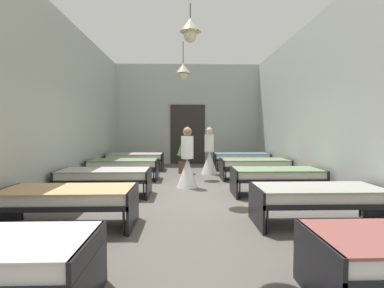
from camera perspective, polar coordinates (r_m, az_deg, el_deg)
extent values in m
cube|color=#59544C|center=(6.21, -0.11, -10.74)|extent=(6.38, 11.72, 0.10)
cube|color=#B2B7AD|center=(11.70, -0.87, 5.96)|extent=(6.18, 0.20, 4.03)
cube|color=#B2B7AD|center=(6.68, -26.96, 7.75)|extent=(0.20, 11.12, 4.03)
cube|color=#B2B7AD|center=(6.82, 26.11, 7.66)|extent=(0.20, 11.12, 4.03)
cube|color=#2D2823|center=(11.57, -0.86, 1.96)|extent=(1.40, 0.06, 2.40)
cylinder|color=brown|center=(6.50, -0.34, 25.23)|extent=(0.02, 0.02, 0.29)
cone|color=beige|center=(6.40, -0.34, 22.78)|extent=(0.44, 0.44, 0.28)
sphere|color=beige|center=(6.33, -0.34, 20.90)|extent=(0.28, 0.28, 0.28)
cylinder|color=brown|center=(8.91, -1.79, 17.89)|extent=(0.02, 0.02, 0.64)
cone|color=beige|center=(8.80, -1.78, 14.91)|extent=(0.44, 0.44, 0.28)
sphere|color=beige|center=(8.76, -1.78, 13.50)|extent=(0.28, 0.28, 0.28)
cylinder|color=black|center=(2.99, -18.53, -22.15)|extent=(0.03, 0.03, 0.34)
cube|color=black|center=(2.61, -19.70, -23.21)|extent=(0.04, 0.84, 0.57)
cylinder|color=black|center=(3.09, 21.54, -21.29)|extent=(0.03, 0.03, 0.34)
cube|color=black|center=(2.72, 23.56, -22.13)|extent=(0.04, 0.84, 0.57)
cylinder|color=black|center=(5.31, -30.90, -11.14)|extent=(0.03, 0.03, 0.34)
cylinder|color=black|center=(4.05, -13.52, -15.19)|extent=(0.03, 0.03, 0.34)
cylinder|color=black|center=(4.73, -11.69, -12.49)|extent=(0.03, 0.03, 0.34)
cube|color=black|center=(4.58, -23.51, -10.56)|extent=(1.90, 0.84, 0.07)
cube|color=black|center=(5.01, -33.59, -10.68)|extent=(0.04, 0.84, 0.57)
cube|color=black|center=(4.35, -11.75, -12.29)|extent=(0.04, 0.84, 0.57)
cube|color=silver|center=(4.55, -23.54, -9.28)|extent=(1.82, 0.78, 0.14)
cube|color=tan|center=(4.54, -23.56, -8.27)|extent=(1.86, 0.82, 0.02)
cylinder|color=black|center=(4.13, 14.86, -14.85)|extent=(0.03, 0.03, 0.34)
cylinder|color=black|center=(4.80, 12.35, -12.27)|extent=(0.03, 0.03, 0.34)
cylinder|color=black|center=(5.47, 30.64, -10.70)|extent=(0.03, 0.03, 0.34)
cube|color=black|center=(4.71, 23.98, -10.19)|extent=(1.90, 0.84, 0.07)
cube|color=black|center=(4.41, 12.76, -12.06)|extent=(0.04, 0.84, 0.57)
cube|color=black|center=(5.19, 33.40, -10.20)|extent=(0.04, 0.84, 0.57)
cube|color=silver|center=(4.68, 24.01, -8.94)|extent=(1.82, 0.78, 0.14)
cube|color=#9E9E93|center=(4.67, 24.03, -7.96)|extent=(1.86, 0.82, 0.02)
cylinder|color=black|center=(6.34, -25.63, -8.72)|extent=(0.03, 0.03, 0.34)
cylinder|color=black|center=(6.99, -23.21, -7.57)|extent=(0.03, 0.03, 0.34)
cylinder|color=black|center=(5.86, -9.66, -9.41)|extent=(0.03, 0.03, 0.34)
cylinder|color=black|center=(6.56, -8.78, -8.05)|extent=(0.03, 0.03, 0.34)
cube|color=black|center=(6.34, -17.08, -6.65)|extent=(1.90, 0.84, 0.07)
cube|color=black|center=(6.66, -24.86, -7.11)|extent=(0.04, 0.84, 0.57)
cube|color=black|center=(6.18, -8.65, -7.64)|extent=(0.04, 0.84, 0.57)
cube|color=silver|center=(6.33, -17.10, -5.72)|extent=(1.82, 0.78, 0.14)
cube|color=#9E9E93|center=(6.31, -17.11, -4.98)|extent=(1.86, 0.82, 0.02)
cylinder|color=black|center=(5.91, 9.55, -9.29)|extent=(0.03, 0.03, 0.34)
cylinder|color=black|center=(6.61, 8.32, -7.96)|extent=(0.03, 0.03, 0.34)
cylinder|color=black|center=(6.48, 25.00, -8.45)|extent=(0.03, 0.03, 0.34)
cylinder|color=black|center=(7.11, 22.38, -7.37)|extent=(0.03, 0.03, 0.34)
cube|color=black|center=(6.44, 16.60, -6.50)|extent=(1.90, 0.84, 0.07)
cube|color=black|center=(6.23, 8.36, -7.55)|extent=(0.04, 0.84, 0.57)
cube|color=black|center=(6.80, 24.11, -6.89)|extent=(0.04, 0.84, 0.57)
cube|color=silver|center=(6.42, 16.61, -5.58)|extent=(1.82, 0.78, 0.14)
cube|color=slate|center=(6.41, 16.63, -4.85)|extent=(1.86, 0.82, 0.02)
cylinder|color=black|center=(8.08, -20.13, -6.08)|extent=(0.03, 0.03, 0.34)
cylinder|color=black|center=(8.76, -18.63, -5.35)|extent=(0.03, 0.03, 0.34)
cylinder|color=black|center=(7.71, -7.69, -6.36)|extent=(0.03, 0.03, 0.34)
cylinder|color=black|center=(8.42, -7.18, -5.55)|extent=(0.03, 0.03, 0.34)
cube|color=black|center=(8.17, -13.54, -4.43)|extent=(1.90, 0.84, 0.07)
cube|color=black|center=(8.42, -19.76, -4.91)|extent=(0.04, 0.84, 0.57)
cube|color=black|center=(8.04, -7.00, -5.12)|extent=(0.04, 0.84, 0.57)
cube|color=silver|center=(8.16, -13.54, -3.70)|extent=(1.82, 0.78, 0.14)
cube|color=slate|center=(8.15, -13.55, -3.12)|extent=(1.86, 0.82, 0.02)
cylinder|color=black|center=(7.75, 6.80, -6.30)|extent=(0.03, 0.03, 0.34)
cylinder|color=black|center=(8.46, 6.08, -5.50)|extent=(0.03, 0.03, 0.34)
cylinder|color=black|center=(8.19, 19.00, -5.94)|extent=(0.03, 0.03, 0.34)
cylinder|color=black|center=(8.86, 17.35, -5.24)|extent=(0.03, 0.03, 0.34)
cube|color=black|center=(8.24, 12.45, -4.35)|extent=(1.90, 0.84, 0.07)
cube|color=black|center=(8.08, 6.00, -5.07)|extent=(0.04, 0.84, 0.57)
cube|color=black|center=(8.53, 18.53, -4.78)|extent=(0.04, 0.84, 0.57)
cube|color=silver|center=(8.23, 12.46, -3.62)|extent=(1.82, 0.78, 0.14)
cube|color=slate|center=(8.22, 12.46, -3.06)|extent=(1.86, 0.82, 0.02)
cylinder|color=black|center=(9.88, -16.64, -4.37)|extent=(0.03, 0.03, 0.34)
cylinder|color=black|center=(10.57, -15.63, -3.87)|extent=(0.03, 0.03, 0.34)
cylinder|color=black|center=(9.58, -6.50, -4.49)|extent=(0.03, 0.03, 0.34)
cylinder|color=black|center=(10.29, -6.16, -3.96)|extent=(0.03, 0.03, 0.34)
cube|color=black|center=(10.02, -11.30, -3.01)|extent=(1.90, 0.84, 0.07)
cube|color=black|center=(10.23, -16.45, -3.45)|extent=(0.04, 0.84, 0.57)
cube|color=black|center=(9.92, -5.98, -3.54)|extent=(0.04, 0.84, 0.57)
cube|color=white|center=(10.01, -11.31, -2.41)|extent=(1.82, 0.78, 0.14)
cube|color=#9E9E93|center=(10.00, -11.32, -1.95)|extent=(1.86, 0.82, 0.02)
cylinder|color=black|center=(9.62, 5.13, -4.45)|extent=(0.03, 0.03, 0.34)
cylinder|color=black|center=(10.32, 4.65, -3.93)|extent=(0.03, 0.03, 0.34)
cylinder|color=black|center=(9.97, 15.13, -4.28)|extent=(0.03, 0.03, 0.34)
cylinder|color=black|center=(10.66, 14.01, -3.79)|extent=(0.03, 0.03, 0.34)
cube|color=black|center=(10.08, 9.81, -2.96)|extent=(1.90, 0.84, 0.07)
cube|color=black|center=(9.95, 4.54, -3.52)|extent=(0.04, 0.84, 0.57)
cube|color=black|center=(10.32, 14.88, -3.37)|extent=(0.04, 0.84, 0.57)
cube|color=white|center=(10.07, 9.82, -2.37)|extent=(1.82, 0.78, 0.14)
cube|color=slate|center=(10.06, 9.82, -1.90)|extent=(1.86, 0.82, 0.02)
cone|color=white|center=(9.05, 3.48, -3.77)|extent=(0.52, 0.52, 0.70)
cylinder|color=white|center=(9.00, 3.50, 0.18)|extent=(0.30, 0.30, 0.55)
sphere|color=beige|center=(8.99, 3.51, 2.63)|extent=(0.22, 0.22, 0.22)
cone|color=white|center=(8.99, 3.51, 3.13)|extent=(0.18, 0.18, 0.10)
cone|color=white|center=(7.02, -0.94, -5.79)|extent=(0.52, 0.52, 0.70)
cylinder|color=white|center=(6.95, -0.95, -0.69)|extent=(0.30, 0.30, 0.55)
sphere|color=#846047|center=(6.93, -0.95, 2.49)|extent=(0.22, 0.22, 0.22)
cone|color=white|center=(6.93, -0.95, 3.13)|extent=(0.18, 0.18, 0.10)
cylinder|color=brown|center=(9.15, -1.59, -4.70)|extent=(0.37, 0.37, 0.38)
cylinder|color=brown|center=(9.12, -1.59, -2.90)|extent=(0.06, 0.06, 0.20)
cone|color=#3D7A42|center=(9.08, -1.60, -0.14)|extent=(0.45, 0.45, 0.68)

